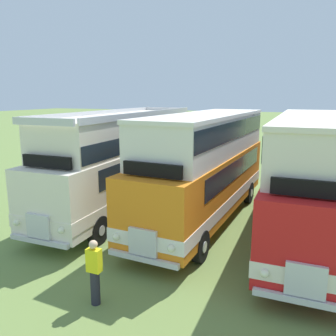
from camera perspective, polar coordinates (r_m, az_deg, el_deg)
bus_first_in_row at (r=16.14m, az=-7.12°, el=1.74°), size 2.72×11.51×4.52m
bus_second_in_row at (r=14.25m, az=6.30°, el=0.82°), size 3.11×10.50×4.49m
bus_third_in_row at (r=13.91m, az=22.53°, el=-0.28°), size 2.69×11.68×4.49m
marshal_person at (r=9.15m, az=-12.11°, el=-16.51°), size 0.36×0.24×1.73m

